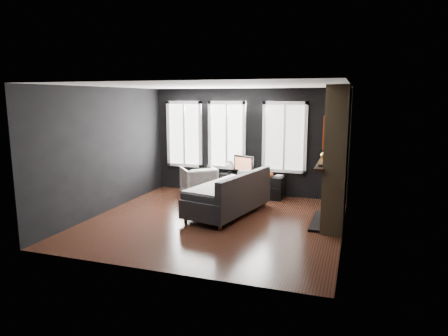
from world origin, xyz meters
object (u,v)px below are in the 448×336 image
(media_console, at_px, (252,185))
(book, at_px, (276,171))
(armchair, at_px, (199,180))
(monitor, at_px, (244,164))
(mug, at_px, (271,174))
(sofa, at_px, (228,193))
(mantel_vase, at_px, (325,154))

(media_console, distance_m, book, 0.71)
(armchair, height_order, monitor, monitor)
(monitor, distance_m, mug, 0.75)
(media_console, relative_size, monitor, 2.77)
(sofa, xyz_separation_m, monitor, (-0.13, 1.68, 0.36))
(armchair, xyz_separation_m, monitor, (1.07, 0.39, 0.41))
(monitor, xyz_separation_m, mug, (0.72, -0.09, -0.21))
(book, height_order, mantel_vase, mantel_vase)
(armchair, relative_size, monitor, 1.40)
(mug, distance_m, mantel_vase, 1.89)
(monitor, bearing_deg, media_console, 20.32)
(sofa, relative_size, mantel_vase, 10.78)
(mug, height_order, mantel_vase, mantel_vase)
(media_console, distance_m, mantel_vase, 2.44)
(sofa, distance_m, armchair, 1.76)
(media_console, height_order, monitor, monitor)
(armchair, relative_size, mug, 7.05)
(monitor, bearing_deg, armchair, -139.27)
(monitor, relative_size, book, 2.63)
(sofa, relative_size, monitor, 3.69)
(media_console, xyz_separation_m, mantel_vase, (1.85, -1.19, 1.05))
(monitor, xyz_separation_m, book, (0.82, 0.04, -0.15))
(armchair, bearing_deg, media_console, 158.51)
(book, bearing_deg, monitor, -177.43)
(monitor, relative_size, mug, 5.05)
(monitor, height_order, mug, monitor)
(sofa, relative_size, book, 9.70)
(monitor, height_order, mantel_vase, mantel_vase)
(book, bearing_deg, media_console, -176.31)
(sofa, relative_size, mug, 18.65)
(media_console, bearing_deg, mantel_vase, -28.39)
(media_console, bearing_deg, book, 8.06)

